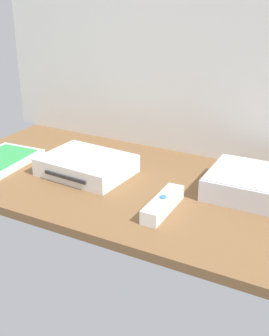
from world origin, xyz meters
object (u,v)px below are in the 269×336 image
Objects in this scene: game_console at (87,165)px; mini_computer at (247,183)px; remote_wand at (163,204)px; game_case at (2,160)px.

game_console is 38.62cm from mini_computer.
remote_wand is at bearing -128.85° from mini_computer.
game_case is at bearing -165.34° from game_console.
remote_wand is (24.71, -8.23, -0.69)cm from game_console.
mini_computer is 0.88× the size of game_case.
game_console is at bearing 159.71° from remote_wand.
mini_computer is at bearing 49.28° from remote_wand.
remote_wand reaches higher than game_case.
mini_computer is (37.77, 8.00, 0.44)cm from game_console.
game_console reaches higher than game_case.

